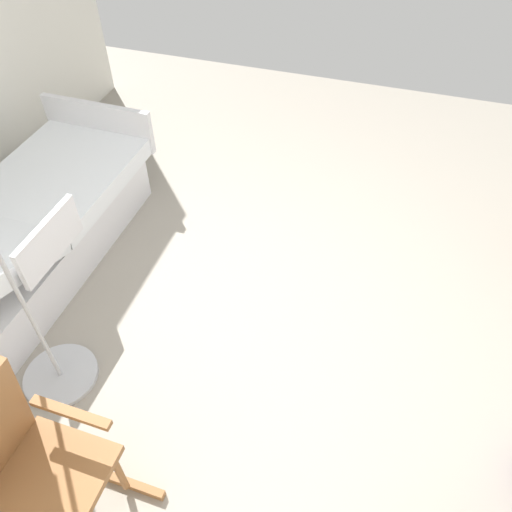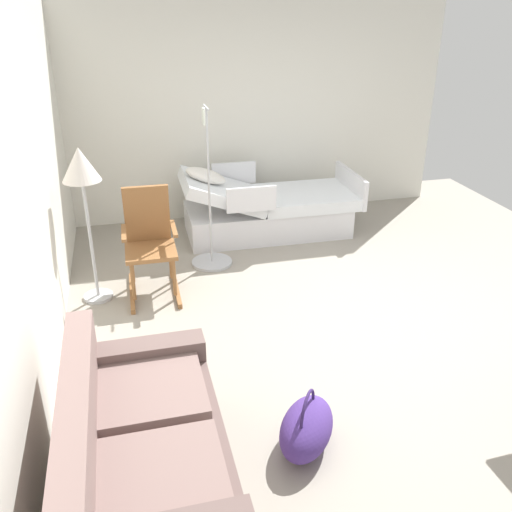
{
  "view_description": "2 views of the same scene",
  "coord_description": "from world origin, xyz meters",
  "px_view_note": "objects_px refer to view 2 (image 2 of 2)",
  "views": [
    {
      "loc": [
        -0.36,
        2.06,
        2.73
      ],
      "look_at": [
        0.19,
        0.31,
        0.83
      ],
      "focal_mm": 35.67,
      "sensor_mm": 36.0,
      "label": 1
    },
    {
      "loc": [
        -4.09,
        1.72,
        2.65
      ],
      "look_at": [
        -0.11,
        0.72,
        0.7
      ],
      "focal_mm": 38.49,
      "sensor_mm": 36.0,
      "label": 2
    }
  ],
  "objects_px": {
    "iv_pole": "(211,242)",
    "floor_lamp": "(81,175)",
    "hospital_bed": "(267,210)",
    "rocking_chair": "(150,243)",
    "duffel_bag": "(307,428)",
    "couch": "(145,459)"
  },
  "relations": [
    {
      "from": "hospital_bed",
      "to": "couch",
      "type": "height_order",
      "value": "hospital_bed"
    },
    {
      "from": "couch",
      "to": "duffel_bag",
      "type": "relative_size",
      "value": 2.49
    },
    {
      "from": "rocking_chair",
      "to": "duffel_bag",
      "type": "height_order",
      "value": "rocking_chair"
    },
    {
      "from": "floor_lamp",
      "to": "iv_pole",
      "type": "xyz_separation_m",
      "value": [
        0.48,
        -1.2,
        -0.98
      ]
    },
    {
      "from": "floor_lamp",
      "to": "duffel_bag",
      "type": "xyz_separation_m",
      "value": [
        -2.34,
        -1.32,
        -1.07
      ]
    },
    {
      "from": "floor_lamp",
      "to": "iv_pole",
      "type": "distance_m",
      "value": 1.62
    },
    {
      "from": "duffel_bag",
      "to": "iv_pole",
      "type": "height_order",
      "value": "iv_pole"
    },
    {
      "from": "hospital_bed",
      "to": "iv_pole",
      "type": "height_order",
      "value": "iv_pole"
    },
    {
      "from": "hospital_bed",
      "to": "rocking_chair",
      "type": "height_order",
      "value": "rocking_chair"
    },
    {
      "from": "couch",
      "to": "rocking_chair",
      "type": "xyz_separation_m",
      "value": [
        2.55,
        -0.23,
        0.2
      ]
    },
    {
      "from": "hospital_bed",
      "to": "iv_pole",
      "type": "bearing_deg",
      "value": 130.46
    },
    {
      "from": "hospital_bed",
      "to": "floor_lamp",
      "type": "bearing_deg",
      "value": 120.28
    },
    {
      "from": "iv_pole",
      "to": "hospital_bed",
      "type": "bearing_deg",
      "value": -49.54
    },
    {
      "from": "iv_pole",
      "to": "rocking_chair",
      "type": "bearing_deg",
      "value": 123.5
    },
    {
      "from": "couch",
      "to": "rocking_chair",
      "type": "relative_size",
      "value": 1.53
    },
    {
      "from": "floor_lamp",
      "to": "iv_pole",
      "type": "relative_size",
      "value": 0.88
    },
    {
      "from": "rocking_chair",
      "to": "duffel_bag",
      "type": "bearing_deg",
      "value": -161.69
    },
    {
      "from": "hospital_bed",
      "to": "iv_pole",
      "type": "xyz_separation_m",
      "value": [
        -0.69,
        0.81,
        -0.04
      ]
    },
    {
      "from": "iv_pole",
      "to": "floor_lamp",
      "type": "bearing_deg",
      "value": 111.9
    },
    {
      "from": "couch",
      "to": "iv_pole",
      "type": "relative_size",
      "value": 0.95
    },
    {
      "from": "floor_lamp",
      "to": "duffel_bag",
      "type": "bearing_deg",
      "value": -150.49
    },
    {
      "from": "couch",
      "to": "floor_lamp",
      "type": "height_order",
      "value": "floor_lamp"
    }
  ]
}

